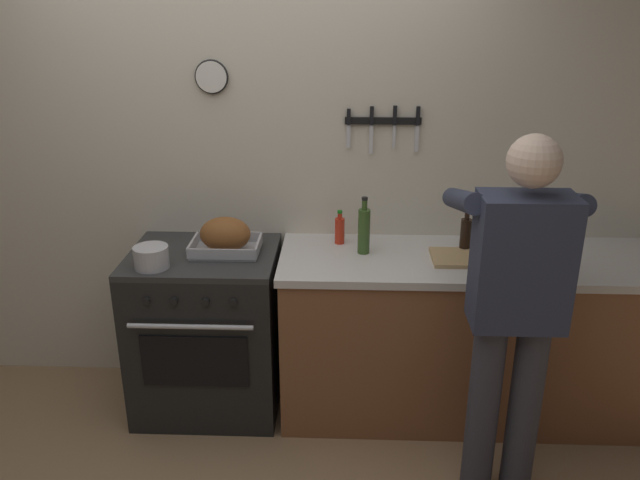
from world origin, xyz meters
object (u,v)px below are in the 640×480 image
Objects in this scene: stove at (208,330)px; person_cook at (515,302)px; bottle_hot_sauce at (340,230)px; bottle_olive_oil at (364,230)px; roasting_pan at (225,237)px; cutting_board at (468,258)px; saucepan at (151,257)px; bottle_soy_sauce at (466,234)px.

stove is 0.54× the size of person_cook.
bottle_olive_oil is at bearing -46.70° from bottle_hot_sauce.
cutting_board is at bearing -2.45° from roasting_pan.
stove is 1.43m from cutting_board.
bottle_olive_oil reaches higher than roasting_pan.
person_cook is at bearing -22.63° from stove.
bottle_olive_oil is at bearing 1.76° from roasting_pan.
person_cook is 1.70m from saucepan.
saucepan is 1.56m from cutting_board.
cutting_board is at bearing -91.70° from bottle_soy_sauce.
person_cook is at bearing -82.51° from bottle_soy_sauce.
person_cook is (1.45, -0.60, 0.50)m from stove.
roasting_pan is at bearing 74.26° from person_cook.
person_cook is 5.55× the size of bottle_olive_oil.
saucepan is at bearing -137.00° from stove.
stove is 1.65m from person_cook.
bottle_olive_oil reaches higher than cutting_board.
person_cook reaches higher than bottle_olive_oil.
person_cook is 0.58m from cutting_board.
bottle_soy_sauce is at bearing 16.90° from person_cook.
bottle_soy_sauce reaches higher than stove.
bottle_hot_sauce is (-0.65, 0.21, 0.07)m from cutting_board.
bottle_soy_sauce is at bearing -7.87° from bottle_hot_sauce.
saucepan is 0.47× the size of cutting_board.
bottle_olive_oil is 0.19m from bottle_hot_sauce.
person_cook is 1.46m from roasting_pan.
cutting_board is at bearing 5.73° from saucepan.
saucepan is at bearing -167.45° from bottle_olive_oil.
bottle_soy_sauce is (1.36, 0.08, 0.54)m from stove.
bottle_hot_sauce is (0.91, 0.36, 0.02)m from saucepan.
saucepan is (-0.20, -0.19, 0.50)m from stove.
cutting_board is at bearing 18.75° from person_cook.
person_cook reaches higher than bottle_soy_sauce.
saucepan reaches higher than stove.
bottle_soy_sauce reaches higher than saucepan.
cutting_board is (1.23, -0.05, -0.08)m from roasting_pan.
bottle_hot_sauce is at bearing 53.03° from person_cook.
bottle_hot_sauce reaches higher than stove.
stove is 1.01m from bottle_olive_oil.
bottle_olive_oil reaches higher than stove.
roasting_pan is (-1.32, 0.62, 0.03)m from person_cook.
saucepan is at bearing -170.08° from bottle_soy_sauce.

